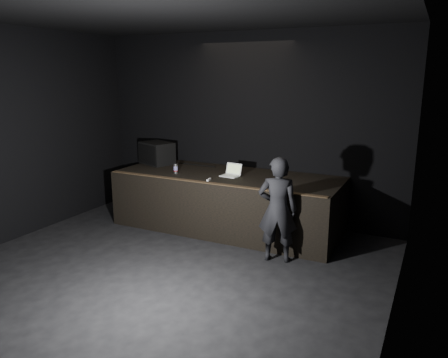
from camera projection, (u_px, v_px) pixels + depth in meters
ground at (134, 293)px, 5.59m from camera, size 7.00×7.00×0.00m
room_walls at (126, 136)px, 5.12m from camera, size 6.10×7.10×3.52m
stage_riser at (227, 201)px, 7.85m from camera, size 4.00×1.50×1.00m
riser_lip at (208, 183)px, 7.12m from camera, size 3.92×0.10×0.01m
stage_monitor at (157, 153)px, 8.62m from camera, size 0.76×0.66×0.43m
cable at (196, 165)px, 8.51m from camera, size 0.84×0.05×0.02m
laptop at (232, 173)px, 7.61m from camera, size 0.34×0.31×0.21m
beer_can at (176, 169)px, 7.80m from camera, size 0.07×0.07×0.18m
plastic_cup at (281, 178)px, 7.23m from camera, size 0.09×0.09×0.11m
wii_remote at (209, 180)px, 7.29m from camera, size 0.06×0.15×0.03m
person at (278, 210)px, 6.40m from camera, size 0.66×0.52×1.59m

